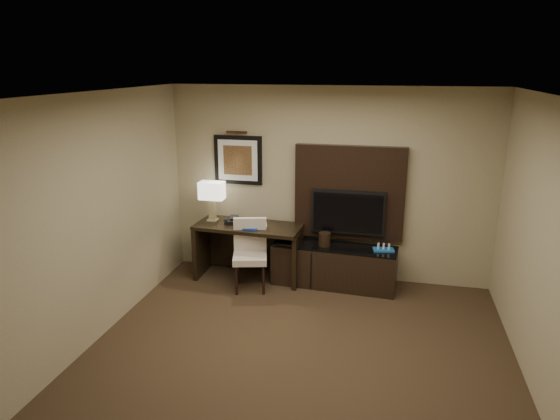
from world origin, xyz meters
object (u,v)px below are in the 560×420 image
(desk, at_px, (249,251))
(ice_bucket, at_px, (324,239))
(table_lamp, at_px, (212,200))
(desk_phone, at_px, (232,220))
(minibar_tray, at_px, (384,247))
(tv, at_px, (348,212))
(desk_chair, at_px, (250,257))
(credenza, at_px, (334,266))

(desk, relative_size, ice_bucket, 8.01)
(table_lamp, distance_m, desk_phone, 0.41)
(desk_phone, height_order, minibar_tray, desk_phone)
(tv, height_order, desk_chair, tv)
(desk_chair, bearing_deg, credenza, 3.99)
(desk_phone, bearing_deg, ice_bucket, -17.42)
(desk_phone, distance_m, ice_bucket, 1.34)
(minibar_tray, bearing_deg, desk_phone, 179.07)
(desk, distance_m, credenza, 1.22)
(ice_bucket, height_order, minibar_tray, ice_bucket)
(credenza, distance_m, ice_bucket, 0.41)
(desk, xyz_separation_m, desk_chair, (0.13, -0.37, 0.07))
(desk_chair, bearing_deg, tv, 9.59)
(credenza, xyz_separation_m, ice_bucket, (-0.14, -0.01, 0.38))
(credenza, relative_size, ice_bucket, 9.09)
(desk_chair, distance_m, ice_bucket, 1.04)
(credenza, relative_size, minibar_tray, 6.21)
(desk_chair, distance_m, desk_phone, 0.65)
(credenza, height_order, minibar_tray, minibar_tray)
(desk_phone, bearing_deg, tv, -10.05)
(desk, height_order, desk_chair, desk_chair)
(desk_chair, distance_m, table_lamp, 1.04)
(table_lamp, bearing_deg, desk_phone, -13.48)
(desk_chair, xyz_separation_m, ice_bucket, (0.96, 0.35, 0.21))
(ice_bucket, relative_size, minibar_tray, 0.68)
(ice_bucket, bearing_deg, desk_phone, 178.89)
(desk, relative_size, tv, 1.49)
(desk, xyz_separation_m, credenza, (1.22, -0.00, -0.11))
(desk, relative_size, minibar_tray, 5.47)
(tv, distance_m, desk_phone, 1.64)
(desk, relative_size, desk_phone, 7.46)
(table_lamp, bearing_deg, tv, 3.06)
(table_lamp, xyz_separation_m, minibar_tray, (2.43, -0.11, -0.48))
(desk_chair, bearing_deg, ice_bucket, 5.76)
(credenza, xyz_separation_m, desk_phone, (-1.47, 0.01, 0.56))
(credenza, distance_m, minibar_tray, 0.74)
(desk_chair, xyz_separation_m, minibar_tray, (1.75, 0.35, 0.16))
(tv, xyz_separation_m, ice_bucket, (-0.29, -0.20, -0.35))
(desk_phone, bearing_deg, desk, -19.25)
(credenza, xyz_separation_m, tv, (0.15, 0.19, 0.73))
(table_lamp, relative_size, desk_phone, 3.09)
(desk, height_order, ice_bucket, desk)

